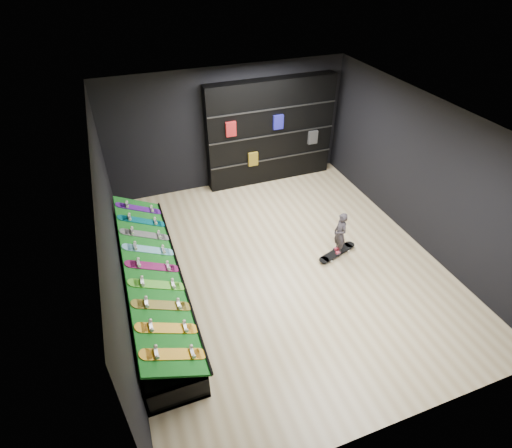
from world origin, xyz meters
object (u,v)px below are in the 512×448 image
object	(u,v)px
floor_skateboard	(337,253)
child	(339,241)
display_rack	(153,287)
back_shelving	(270,132)

from	to	relation	value
floor_skateboard	child	size ratio (longest dim) A/B	1.74
display_rack	back_shelving	xyz separation A→B (m)	(3.60, 3.32, 1.07)
child	floor_skateboard	bearing A→B (deg)	180.00
floor_skateboard	child	xyz separation A→B (m)	(0.00, 0.00, 0.33)
back_shelving	child	size ratio (longest dim) A/B	5.87
back_shelving	display_rack	bearing A→B (deg)	-137.28
back_shelving	child	distance (m)	3.58
child	display_rack	bearing A→B (deg)	-89.88
display_rack	child	world-z (taller)	child
back_shelving	floor_skateboard	world-z (taller)	back_shelving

